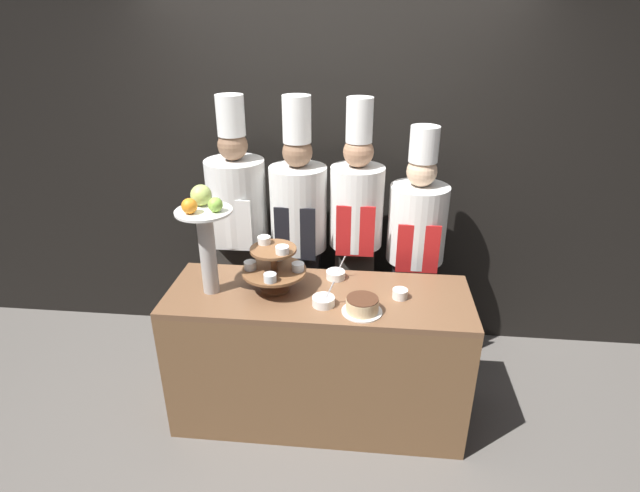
% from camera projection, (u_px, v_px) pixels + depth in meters
% --- Properties ---
extents(ground_plane, '(14.00, 14.00, 0.00)m').
position_uv_depth(ground_plane, '(313.00, 448.00, 2.91)').
color(ground_plane, '#5B5651').
extents(wall_back, '(10.00, 0.06, 2.80)m').
position_uv_depth(wall_back, '(333.00, 156.00, 3.47)').
color(wall_back, black).
rests_on(wall_back, ground_plane).
extents(buffet_counter, '(1.72, 0.60, 0.87)m').
position_uv_depth(buffet_counter, '(318.00, 356.00, 2.99)').
color(buffet_counter, brown).
rests_on(buffet_counter, ground_plane).
extents(tiered_stand, '(0.36, 0.36, 0.30)m').
position_uv_depth(tiered_stand, '(274.00, 265.00, 2.78)').
color(tiered_stand, brown).
rests_on(tiered_stand, buffet_counter).
extents(fruit_pedestal, '(0.30, 0.30, 0.61)m').
position_uv_depth(fruit_pedestal, '(205.00, 229.00, 2.68)').
color(fruit_pedestal, '#B2ADA8').
rests_on(fruit_pedestal, buffet_counter).
extents(cake_round, '(0.22, 0.22, 0.08)m').
position_uv_depth(cake_round, '(362.00, 306.00, 2.62)').
color(cake_round, white).
rests_on(cake_round, buffet_counter).
extents(cup_white, '(0.08, 0.08, 0.05)m').
position_uv_depth(cup_white, '(400.00, 294.00, 2.76)').
color(cup_white, white).
rests_on(cup_white, buffet_counter).
extents(serving_bowl_near, '(0.12, 0.12, 0.15)m').
position_uv_depth(serving_bowl_near, '(324.00, 301.00, 2.69)').
color(serving_bowl_near, white).
rests_on(serving_bowl_near, buffet_counter).
extents(serving_bowl_far, '(0.11, 0.11, 0.15)m').
position_uv_depth(serving_bowl_far, '(336.00, 275.00, 2.96)').
color(serving_bowl_far, white).
rests_on(serving_bowl_far, buffet_counter).
extents(chef_left, '(0.39, 0.39, 1.86)m').
position_uv_depth(chef_left, '(239.00, 225.00, 3.36)').
color(chef_left, '#38332D').
rests_on(chef_left, ground_plane).
extents(chef_center_left, '(0.37, 0.37, 1.86)m').
position_uv_depth(chef_center_left, '(299.00, 228.00, 3.32)').
color(chef_center_left, '#28282D').
rests_on(chef_center_left, ground_plane).
extents(chef_center_right, '(0.34, 0.34, 1.85)m').
position_uv_depth(chef_center_right, '(356.00, 229.00, 3.28)').
color(chef_center_right, '#38332D').
rests_on(chef_center_right, ground_plane).
extents(chef_right, '(0.38, 0.38, 1.69)m').
position_uv_depth(chef_right, '(415.00, 244.00, 3.28)').
color(chef_right, '#28282D').
rests_on(chef_right, ground_plane).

